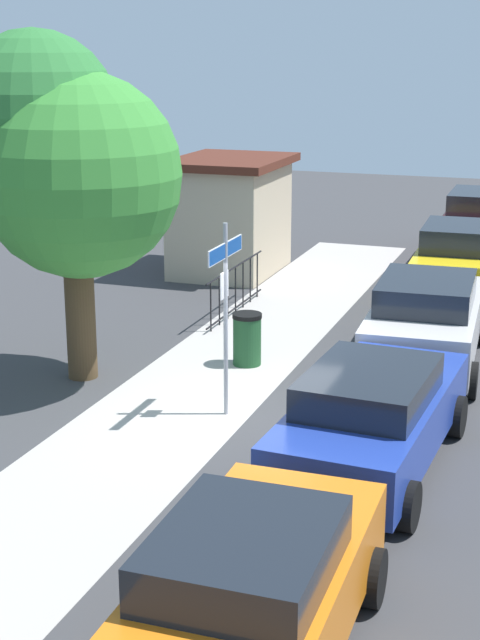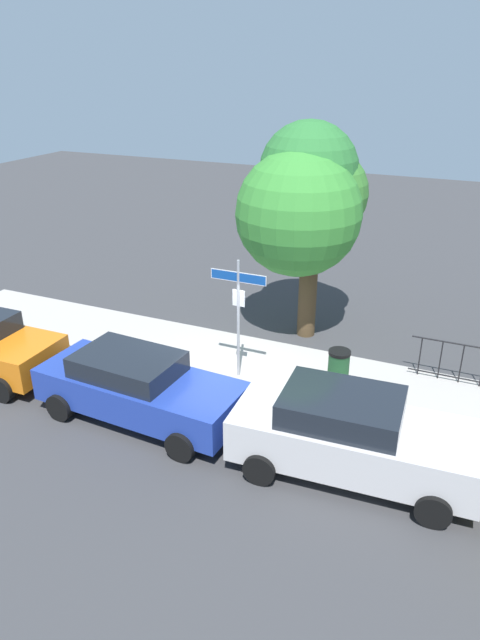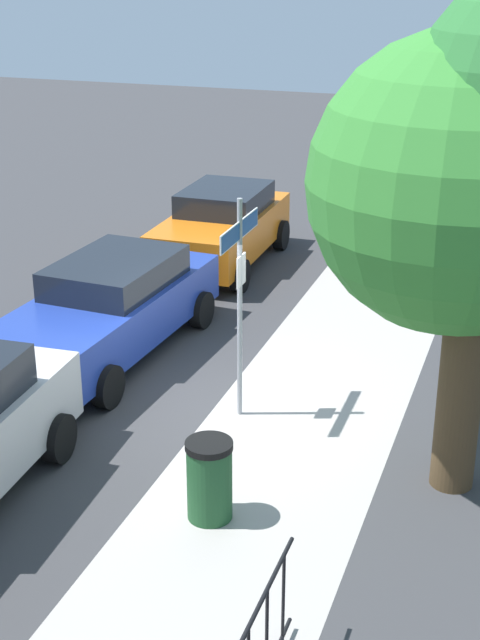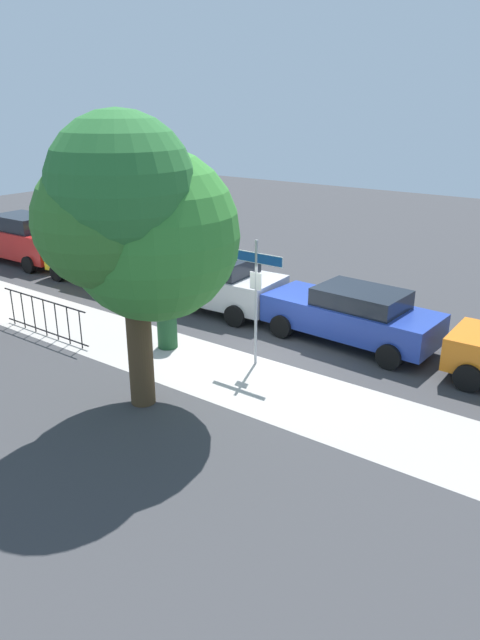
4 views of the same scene
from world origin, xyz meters
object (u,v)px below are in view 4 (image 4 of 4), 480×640
Objects in this scene: car_blue at (352,314)px; car_red at (22,238)px; trash_bin at (167,329)px; shade_tree at (133,223)px; car_yellow at (104,257)px; street_sign at (256,282)px; car_silver at (210,281)px.

car_blue is 1.01× the size of car_red.
car_red is 11.08m from trash_bin.
shade_tree is 1.36× the size of car_yellow.
street_sign reaches higher than car_yellow.
trash_bin is at bearing 163.40° from car_red.
trash_bin is at bearing -55.77° from shade_tree.
shade_tree is at bearing 140.79° from car_yellow.
trash_bin is at bearing 150.05° from car_yellow.
car_red reaches higher than car_blue.
shade_tree is 1.28× the size of car_red.
street_sign is at bearing -101.03° from shade_tree.
car_yellow reaches higher than car_silver.
car_silver is at bearing 3.52° from car_blue.
shade_tree is 1.26× the size of car_blue.
car_blue is at bearing 178.07° from car_yellow.
car_yellow is 0.94× the size of car_red.
car_yellow is 4.80m from car_red.
car_yellow is at bearing -2.56° from car_silver.
car_red is at bearing -10.87° from street_sign.
trash_bin is (3.75, 3.13, -0.31)m from car_blue.
shade_tree is 7.19m from car_silver.
car_yellow is at bearing -36.84° from shade_tree.
street_sign is at bearing 67.27° from car_blue.
car_blue is 4.87× the size of trash_bin.
street_sign is 3.18× the size of trash_bin.
car_silver is at bearing 178.17° from car_yellow.
car_silver is 1.01× the size of car_red.
street_sign is 3.00m from trash_bin.
shade_tree is at bearing 154.59° from car_red.
car_red is (9.60, 0.09, 0.09)m from car_silver.
street_sign is 3.21m from car_blue.
street_sign is at bearing 168.35° from car_red.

